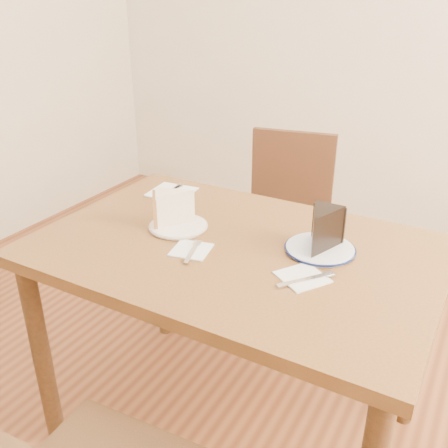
# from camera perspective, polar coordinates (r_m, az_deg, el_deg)

# --- Properties ---
(ground) EXTENTS (4.00, 4.00, 0.00)m
(ground) POSITION_cam_1_polar(r_m,az_deg,el_deg) (1.98, 0.96, -21.97)
(ground) COLOR #532916
(ground) RESTS_ON ground
(table) EXTENTS (1.20, 0.80, 0.75)m
(table) POSITION_cam_1_polar(r_m,az_deg,el_deg) (1.56, 1.13, -5.61)
(table) COLOR #4A2D14
(table) RESTS_ON ground
(chair_far) EXTENTS (0.51, 0.51, 0.89)m
(chair_far) POSITION_cam_1_polar(r_m,az_deg,el_deg) (2.24, 6.76, -0.16)
(chair_far) COLOR black
(chair_far) RESTS_ON ground
(plate_cream) EXTENTS (0.18, 0.18, 0.01)m
(plate_cream) POSITION_cam_1_polar(r_m,az_deg,el_deg) (1.63, -5.24, -0.24)
(plate_cream) COLOR white
(plate_cream) RESTS_ON table
(plate_navy) EXTENTS (0.20, 0.20, 0.01)m
(plate_navy) POSITION_cam_1_polar(r_m,az_deg,el_deg) (1.51, 10.91, -2.81)
(plate_navy) COLOR white
(plate_navy) RESTS_ON table
(carrot_cake) EXTENTS (0.15, 0.14, 0.10)m
(carrot_cake) POSITION_cam_1_polar(r_m,az_deg,el_deg) (1.62, -5.56, 1.77)
(carrot_cake) COLOR beige
(carrot_cake) RESTS_ON plate_cream
(chocolate_cake) EXTENTS (0.10, 0.14, 0.11)m
(chocolate_cake) POSITION_cam_1_polar(r_m,az_deg,el_deg) (1.47, 10.98, -0.91)
(chocolate_cake) COLOR black
(chocolate_cake) RESTS_ON plate_navy
(napkin_cream) EXTENTS (0.13, 0.13, 0.00)m
(napkin_cream) POSITION_cam_1_polar(r_m,az_deg,el_deg) (1.49, -3.76, -2.96)
(napkin_cream) COLOR white
(napkin_cream) RESTS_ON table
(napkin_navy) EXTENTS (0.16, 0.16, 0.00)m
(napkin_navy) POSITION_cam_1_polar(r_m,az_deg,el_deg) (1.37, 8.94, -6.01)
(napkin_navy) COLOR white
(napkin_navy) RESTS_ON table
(napkin_spare) EXTENTS (0.17, 0.17, 0.00)m
(napkin_spare) POSITION_cam_1_polar(r_m,az_deg,el_deg) (1.91, -6.01, 3.67)
(napkin_spare) COLOR white
(napkin_spare) RESTS_ON table
(fork_cream) EXTENTS (0.05, 0.14, 0.00)m
(fork_cream) POSITION_cam_1_polar(r_m,az_deg,el_deg) (1.47, -3.65, -3.19)
(fork_cream) COLOR white
(fork_cream) RESTS_ON napkin_cream
(knife_navy) EXTENTS (0.12, 0.14, 0.00)m
(knife_navy) POSITION_cam_1_polar(r_m,az_deg,el_deg) (1.35, 9.27, -6.29)
(knife_navy) COLOR silver
(knife_navy) RESTS_ON napkin_navy
(fork_spare) EXTENTS (0.04, 0.14, 0.00)m
(fork_spare) POSITION_cam_1_polar(r_m,az_deg,el_deg) (1.92, -5.66, 3.92)
(fork_spare) COLOR silver
(fork_spare) RESTS_ON napkin_spare
(knife_spare) EXTENTS (0.03, 0.16, 0.00)m
(knife_spare) POSITION_cam_1_polar(r_m,az_deg,el_deg) (1.90, -6.54, 3.66)
(knife_spare) COLOR silver
(knife_spare) RESTS_ON napkin_spare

